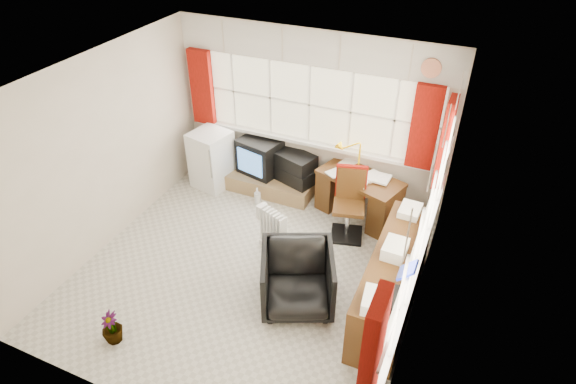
% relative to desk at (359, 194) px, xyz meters
% --- Properties ---
extents(ground, '(4.00, 4.00, 0.00)m').
position_rel_desk_xyz_m(ground, '(-0.90, -1.66, -0.38)').
color(ground, beige).
rests_on(ground, ground).
extents(room_walls, '(4.00, 4.00, 4.00)m').
position_rel_desk_xyz_m(room_walls, '(-0.90, -1.66, 1.12)').
color(room_walls, beige).
rests_on(room_walls, ground).
extents(window_back, '(3.70, 0.12, 3.60)m').
position_rel_desk_xyz_m(window_back, '(-0.90, 0.28, 0.57)').
color(window_back, beige).
rests_on(window_back, room_walls).
extents(window_right, '(0.12, 3.70, 3.60)m').
position_rel_desk_xyz_m(window_right, '(1.05, -1.66, 0.57)').
color(window_right, beige).
rests_on(window_right, room_walls).
extents(curtains, '(3.83, 3.83, 1.15)m').
position_rel_desk_xyz_m(curtains, '(0.03, -0.74, 1.08)').
color(curtains, '#990F08').
rests_on(curtains, room_walls).
extents(overhead_cabinets, '(3.98, 3.98, 0.48)m').
position_rel_desk_xyz_m(overhead_cabinets, '(0.08, -0.68, 1.87)').
color(overhead_cabinets, silver).
rests_on(overhead_cabinets, room_walls).
extents(desk, '(1.29, 0.91, 0.71)m').
position_rel_desk_xyz_m(desk, '(0.00, 0.00, 0.00)').
color(desk, '#563714').
rests_on(desk, ground).
extents(desk_lamp, '(0.19, 0.18, 0.46)m').
position_rel_desk_xyz_m(desk_lamp, '(-0.08, 0.16, 0.61)').
color(desk_lamp, yellow).
rests_on(desk_lamp, desk).
extents(task_chair, '(0.51, 0.53, 1.01)m').
position_rel_desk_xyz_m(task_chair, '(-0.02, -0.39, 0.16)').
color(task_chair, black).
rests_on(task_chair, ground).
extents(office_chair, '(1.06, 1.08, 0.75)m').
position_rel_desk_xyz_m(office_chair, '(-0.15, -1.88, -0.00)').
color(office_chair, black).
rests_on(office_chair, ground).
extents(radiator, '(0.44, 0.31, 0.61)m').
position_rel_desk_xyz_m(radiator, '(-0.80, -1.14, -0.13)').
color(radiator, white).
rests_on(radiator, ground).
extents(credenza, '(0.50, 2.00, 0.85)m').
position_rel_desk_xyz_m(credenza, '(0.83, -1.46, 0.01)').
color(credenza, '#563714').
rests_on(credenza, ground).
extents(file_tray, '(0.30, 0.36, 0.11)m').
position_rel_desk_xyz_m(file_tray, '(0.91, -2.17, 0.43)').
color(file_tray, black).
rests_on(file_tray, credenza).
extents(tv_bench, '(1.40, 0.50, 0.25)m').
position_rel_desk_xyz_m(tv_bench, '(-1.45, 0.06, -0.25)').
color(tv_bench, '#A07B50').
rests_on(tv_bench, ground).
extents(crt_tv, '(0.72, 0.68, 0.55)m').
position_rel_desk_xyz_m(crt_tv, '(-1.62, 0.21, 0.15)').
color(crt_tv, black).
rests_on(crt_tv, tv_bench).
extents(hifi_stack, '(0.72, 0.57, 0.45)m').
position_rel_desk_xyz_m(hifi_stack, '(-1.04, 0.16, 0.09)').
color(hifi_stack, black).
rests_on(hifi_stack, tv_bench).
extents(mini_fridge, '(0.63, 0.64, 0.91)m').
position_rel_desk_xyz_m(mini_fridge, '(-2.33, -0.11, 0.08)').
color(mini_fridge, white).
rests_on(mini_fridge, ground).
extents(spray_bottle_a, '(0.14, 0.14, 0.29)m').
position_rel_desk_xyz_m(spray_bottle_a, '(-1.44, -0.33, -0.23)').
color(spray_bottle_a, silver).
rests_on(spray_bottle_a, ground).
extents(spray_bottle_b, '(0.12, 0.12, 0.21)m').
position_rel_desk_xyz_m(spray_bottle_b, '(-1.59, -0.02, -0.27)').
color(spray_bottle_b, '#7FBEB6').
rests_on(spray_bottle_b, ground).
extents(flower_vase, '(0.28, 0.28, 0.40)m').
position_rel_desk_xyz_m(flower_vase, '(-1.75, -3.16, -0.18)').
color(flower_vase, black).
rests_on(flower_vase, ground).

